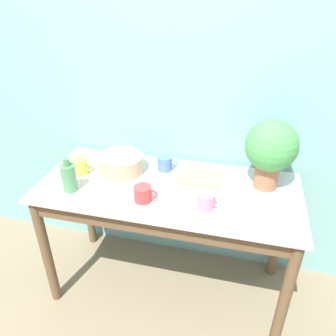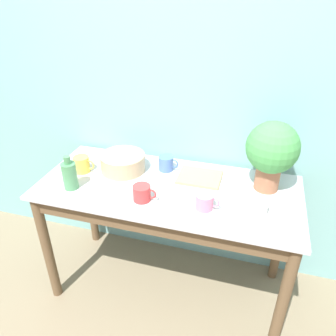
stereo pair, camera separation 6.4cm
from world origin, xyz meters
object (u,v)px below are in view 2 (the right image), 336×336
Objects in this scene: mug_red at (142,193)px; bottle_tall at (70,175)px; mug_pink at (205,202)px; potted_plant at (272,151)px; tray_board at (200,177)px; mug_yellow at (82,164)px; bowl_small_enamel_white at (251,206)px; mug_blue at (166,163)px; bowl_wash_large at (123,162)px.

bottle_tall is at bearing -179.83° from mug_red.
bottle_tall is 0.76m from mug_pink.
potted_plant is at bearing 43.47° from mug_pink.
mug_pink is at bearing 3.37° from mug_red.
mug_red is at bearing -129.91° from tray_board.
bowl_small_enamel_white is (1.02, -0.11, -0.02)m from mug_yellow.
mug_blue reaches higher than mug_red.
mug_yellow is 0.82× the size of bowl_small_enamel_white.
potted_plant is 1.11m from bottle_tall.
mug_red is 1.03× the size of mug_blue.
tray_board is at bearing -11.01° from mug_blue.
bottle_tall is 1.51× the size of mug_yellow.
bowl_wash_large is 0.27m from mug_blue.
bowl_small_enamel_white is (0.99, 0.07, -0.05)m from bottle_tall.
bowl_wash_large is 0.35m from mug_red.
bowl_wash_large is (-0.85, -0.03, -0.19)m from potted_plant.
tray_board is (0.68, 0.30, -0.08)m from bottle_tall.
mug_blue is at bearing 152.53° from bowl_small_enamel_white.
bowl_wash_large is 1.09× the size of tray_board.
bottle_tall is at bearing -126.90° from bowl_wash_large.
bottle_tall is 0.99m from bowl_small_enamel_white.
mug_yellow is (-1.08, -0.12, -0.19)m from potted_plant.
bottle_tall is 0.80× the size of tray_board.
mug_pink is at bearing -136.53° from potted_plant.
mug_red reaches higher than bowl_small_enamel_white.
mug_red is (0.22, -0.27, -0.01)m from bowl_wash_large.
bowl_small_enamel_white reaches higher than tray_board.
tray_board is at bearing 23.98° from bottle_tall.
mug_red is (0.43, 0.00, -0.04)m from bottle_tall.
potted_plant is at bearing 2.24° from bowl_wash_large.
mug_blue is at bearing 84.71° from mug_red.
mug_yellow is at bearing 173.64° from bowl_small_enamel_white.
bowl_wash_large is 1.36× the size of bottle_tall.
tray_board is at bearing 106.29° from mug_pink.
bottle_tall reaches higher than mug_yellow.
mug_red is 1.04× the size of mug_pink.
mug_pink is 0.24m from bowl_small_enamel_white.
tray_board is at bearing 143.24° from bowl_small_enamel_white.
mug_pink is (0.76, 0.02, -0.04)m from bottle_tall.
mug_red is at bearing -154.44° from potted_plant.
bottle_tall is 0.74m from tray_board.
potted_plant is 1.11m from mug_yellow.
mug_red is at bearing -173.40° from bowl_small_enamel_white.
mug_blue is at bearing 176.06° from potted_plant.
bowl_wash_large is 0.48m from tray_board.
mug_red is (-0.63, -0.30, -0.19)m from potted_plant.
bowl_wash_large is 0.61m from mug_pink.
mug_blue is (0.49, 0.16, -0.00)m from mug_yellow.
mug_pink is (0.56, -0.25, -0.01)m from bowl_wash_large.
bowl_small_enamel_white is at bearing 11.15° from mug_pink.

